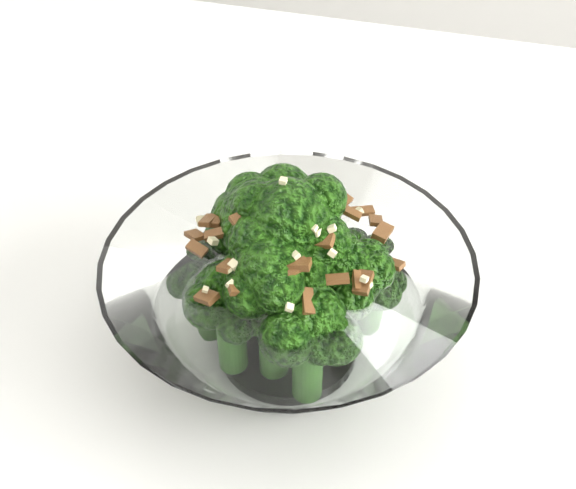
% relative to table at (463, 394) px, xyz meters
% --- Properties ---
extents(table, '(1.26, 0.89, 0.75)m').
position_rel_table_xyz_m(table, '(0.00, 0.00, 0.00)').
color(table, white).
rests_on(table, ground).
extents(broccoli_dish, '(0.21, 0.21, 0.13)m').
position_rel_table_xyz_m(broccoli_dish, '(-0.11, -0.06, 0.12)').
color(broccoli_dish, white).
rests_on(broccoli_dish, table).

